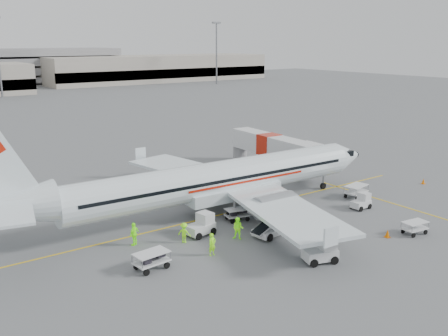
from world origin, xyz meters
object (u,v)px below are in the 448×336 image
(tug_fore, at_px, (361,201))
(tug_mid, at_px, (320,250))
(belt_loader, at_px, (274,219))
(aircraft, at_px, (220,155))
(tug_aft, at_px, (200,225))
(jet_bridge, at_px, (269,152))

(tug_fore, xyz_separation_m, tug_mid, (-11.97, -6.10, 0.17))
(tug_fore, height_order, tug_mid, tug_mid)
(belt_loader, height_order, tug_fore, belt_loader)
(aircraft, bearing_deg, tug_aft, -138.86)
(aircraft, distance_m, tug_fore, 14.38)
(jet_bridge, xyz_separation_m, belt_loader, (-14.02, -16.96, -0.84))
(belt_loader, bearing_deg, tug_fore, -6.48)
(belt_loader, xyz_separation_m, tug_aft, (-5.03, 3.49, -0.45))
(jet_bridge, xyz_separation_m, tug_fore, (-2.84, -16.82, -1.45))
(tug_fore, relative_size, tug_mid, 0.81)
(aircraft, relative_size, tug_fore, 20.25)
(belt_loader, relative_size, tug_fore, 2.57)
(tug_mid, xyz_separation_m, tug_aft, (-4.24, 9.46, -0.01))
(jet_bridge, bearing_deg, aircraft, -143.73)
(tug_fore, bearing_deg, jet_bridge, 78.84)
(belt_loader, relative_size, tug_aft, 2.12)
(tug_fore, xyz_separation_m, tug_aft, (-16.21, 3.36, 0.16))
(tug_aft, bearing_deg, tug_fore, -20.56)
(jet_bridge, distance_m, tug_mid, 27.32)
(tug_mid, bearing_deg, tug_aft, 132.33)
(belt_loader, distance_m, tug_aft, 6.14)
(belt_loader, height_order, tug_mid, belt_loader)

